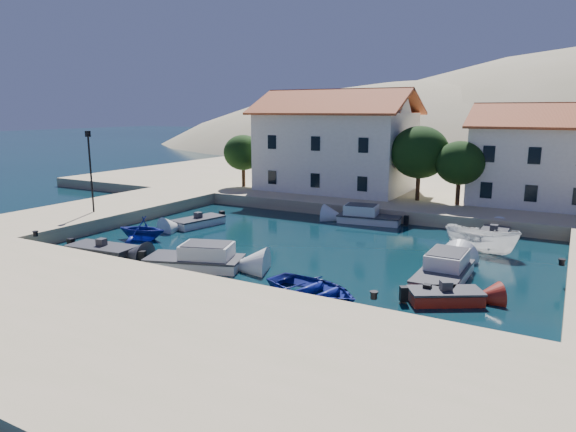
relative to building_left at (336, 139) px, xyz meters
The scene contains 19 objects.
ground 29.24m from the building_left, 77.91° to the right, with size 400.00×400.00×0.00m, color black.
quay_south 34.95m from the building_left, 79.99° to the right, with size 52.00×12.00×1.00m, color tan.
quay_west 22.86m from the building_left, 125.84° to the right, with size 8.00×20.00×1.00m, color tan.
quay_north 13.91m from the building_left, 51.34° to the left, with size 80.00×36.00×1.00m, color tan.
building_left is the anchor object (origin of this frame).
building_mid 18.04m from the building_left, ahead, with size 10.50×8.40×8.30m.
trees 10.87m from the building_left, 13.60° to the right, with size 37.30×5.30×6.45m.
lamppost 23.10m from the building_left, 119.90° to the right, with size 0.35×0.25×6.22m.
bollards 26.13m from the building_left, 69.97° to the right, with size 29.36×9.56×0.30m.
motorboat_grey_sw 26.69m from the building_left, 98.89° to the right, with size 4.47×2.34×1.25m.
cabin_cruiser_south 25.67m from the building_left, 84.17° to the right, with size 5.85×3.92×1.60m.
rowboat_south 28.46m from the building_left, 67.97° to the right, with size 3.55×4.97×1.03m, color navy.
motorboat_red_se 29.10m from the building_left, 55.52° to the right, with size 3.61×2.98×1.25m.
cabin_cruiser_east 26.18m from the building_left, 53.12° to the right, with size 2.24×5.46×1.60m.
boat_east 21.95m from the building_left, 40.21° to the right, with size 1.78×4.73×1.83m, color silver.
motorboat_white_ne 19.91m from the building_left, 31.03° to the right, with size 1.77×3.73×1.25m.
rowboat_west 22.94m from the building_left, 102.50° to the right, with size 2.94×3.41×1.80m, color navy.
motorboat_white_west 17.81m from the building_left, 104.21° to the right, with size 2.65×4.39×1.25m.
cabin_cruiser_north 12.66m from the building_left, 52.01° to the right, with size 5.13×2.71×1.60m.
Camera 1 is at (14.82, -18.67, 8.74)m, focal length 32.00 mm.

